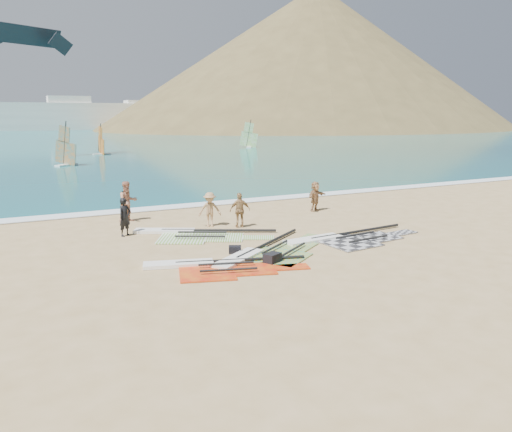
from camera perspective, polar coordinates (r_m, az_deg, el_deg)
name	(u,v)px	position (r m, az deg, el deg)	size (l,w,h in m)	color
ground	(314,269)	(16.09, 6.70, -6.04)	(300.00, 300.00, 0.00)	tan
sea	(39,132)	(145.10, -23.53, 8.75)	(300.00, 240.00, 0.06)	#0C475A
surf_line	(188,206)	(26.91, -7.78, 1.11)	(300.00, 1.20, 0.04)	white
headland_main	(315,128)	(170.73, 6.71, 9.91)	(143.00, 143.00, 45.00)	brown
headland_minor	(377,127)	(199.68, 13.66, 9.90)	(70.00, 70.00, 28.00)	brown
rig_grey	(345,239)	(19.87, 10.12, -2.57)	(5.91, 2.45, 0.20)	#29292C
rig_green	(191,234)	(20.45, -7.44, -2.08)	(5.42, 4.06, 0.20)	#66AC26
rig_orange	(267,253)	(17.64, 1.27, -4.20)	(5.63, 4.30, 0.20)	#FFAA12
rig_red	(212,267)	(16.09, -5.02, -5.81)	(5.23, 2.85, 0.20)	red
gear_bag_near	(272,258)	(16.53, 1.87, -4.85)	(0.55, 0.40, 0.35)	black
gear_bag_far	(235,250)	(17.73, -2.42, -3.86)	(0.44, 0.31, 0.26)	black
person_wetsuit	(125,217)	(20.73, -14.77, -0.12)	(0.57, 0.37, 1.56)	black
beachgoer_left	(128,202)	(23.45, -14.44, 1.61)	(0.90, 0.70, 1.86)	#AC745B
beachgoer_mid	(210,210)	(21.81, -5.30, 0.74)	(0.98, 0.56, 1.52)	tan
beachgoer_back	(240,210)	(21.57, -1.85, 0.67)	(0.89, 0.37, 1.53)	#A37B4C
beachgoer_right	(315,196)	(25.43, 6.79, 2.26)	(1.40, 0.45, 1.51)	#A1764D
windsurfer_left	(66,153)	(50.68, -20.94, 6.77)	(2.23, 2.26, 4.21)	white
windsurfer_centre	(101,145)	(63.12, -17.28, 7.73)	(2.12, 2.51, 3.76)	white
windsurfer_right	(249,139)	(73.17, -0.83, 8.76)	(2.47, 2.28, 4.07)	white
kitesurf_kite	(26,37)	(61.80, -24.75, 18.06)	(8.39, 4.96, 2.87)	black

